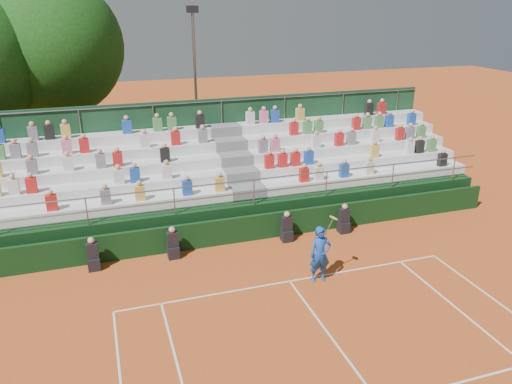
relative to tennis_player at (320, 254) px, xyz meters
name	(u,v)px	position (x,y,z in m)	size (l,w,h in m)	color
ground	(290,281)	(-0.92, 0.23, -0.94)	(90.00, 90.00, 0.00)	#C85521
courtside_wall	(258,227)	(-0.92, 3.43, -0.44)	(20.00, 0.15, 1.00)	black
line_officials	(230,237)	(-2.16, 2.98, -0.47)	(9.68, 0.40, 1.19)	black
grandstand	(235,184)	(-0.93, 6.67, 0.14)	(20.00, 5.20, 4.40)	black
tennis_player	(320,254)	(0.00, 0.00, 0.00)	(0.89, 0.51, 2.22)	#1648A9
tree_east	(53,47)	(-7.84, 13.94, 5.40)	(6.66, 6.66, 9.69)	#362413
floodlight_mast	(195,75)	(-1.04, 13.75, 3.83)	(0.60, 0.25, 8.20)	gray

